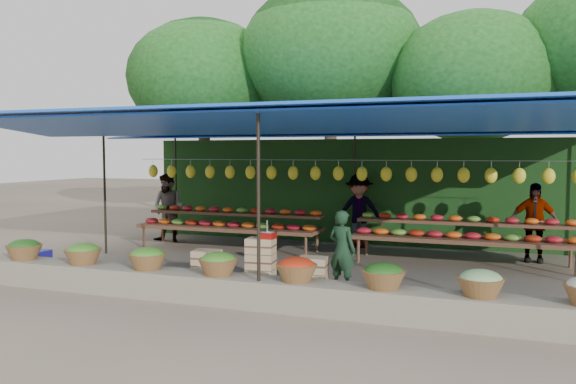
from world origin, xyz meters
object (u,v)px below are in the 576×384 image
(blue_crate_back, at_px, (37,257))
(crate_counter, at_px, (259,266))
(weighing_scale, at_px, (267,234))
(vendor_seated, at_px, (342,250))
(blue_crate_front, at_px, (18,261))

(blue_crate_back, bearing_deg, crate_counter, 2.68)
(weighing_scale, xyz_separation_m, blue_crate_back, (-4.88, 0.08, -0.70))
(crate_counter, relative_size, vendor_seated, 1.87)
(weighing_scale, distance_m, blue_crate_front, 4.98)
(crate_counter, distance_m, weighing_scale, 0.55)
(weighing_scale, xyz_separation_m, blue_crate_front, (-4.92, -0.36, -0.70))
(crate_counter, height_order, weighing_scale, weighing_scale)
(crate_counter, xyz_separation_m, blue_crate_back, (-4.73, 0.08, -0.17))
(weighing_scale, height_order, vendor_seated, vendor_seated)
(blue_crate_front, xyz_separation_m, blue_crate_back, (0.04, 0.45, -0.00))
(weighing_scale, distance_m, blue_crate_back, 4.93)
(crate_counter, distance_m, blue_crate_back, 4.74)
(blue_crate_front, distance_m, blue_crate_back, 0.45)
(blue_crate_front, relative_size, blue_crate_back, 1.00)
(vendor_seated, distance_m, blue_crate_front, 6.19)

